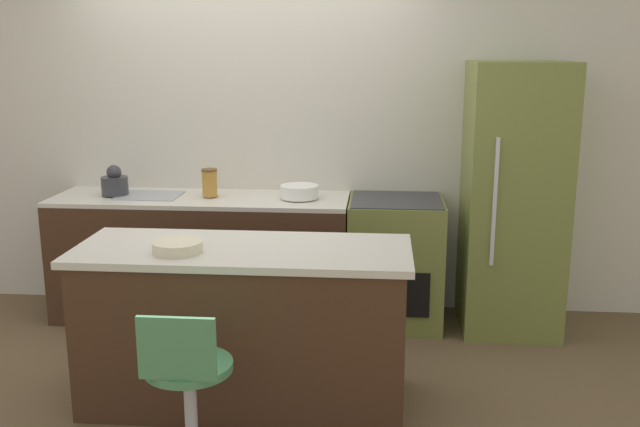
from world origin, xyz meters
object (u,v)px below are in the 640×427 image
at_px(stool_chair, 188,393).
at_px(mixing_bowl, 299,192).
at_px(kettle, 115,183).
at_px(refrigerator, 513,199).
at_px(oven_range, 395,261).

bearing_deg(stool_chair, mixing_bowl, 81.35).
relative_size(kettle, mixing_bowl, 0.80).
bearing_deg(refrigerator, stool_chair, -132.54).
xyz_separation_m(refrigerator, stool_chair, (-1.77, -1.92, -0.53)).
relative_size(refrigerator, kettle, 8.61).
distance_m(oven_range, refrigerator, 0.92).
distance_m(kettle, mixing_bowl, 1.33).
height_order(oven_range, stool_chair, oven_range).
bearing_deg(oven_range, stool_chair, -116.62).
bearing_deg(kettle, stool_chair, -61.89).
bearing_deg(stool_chair, refrigerator, 47.46).
relative_size(oven_range, kettle, 4.20).
height_order(stool_chair, mixing_bowl, mixing_bowl).
distance_m(refrigerator, stool_chair, 2.67).
bearing_deg(refrigerator, mixing_bowl, 179.34).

